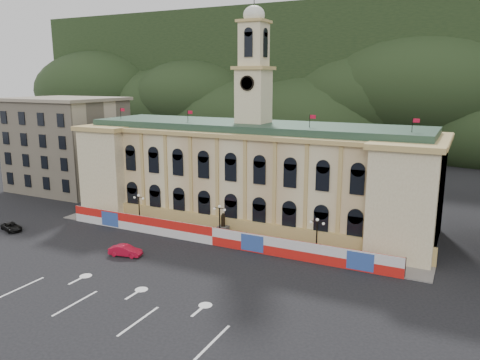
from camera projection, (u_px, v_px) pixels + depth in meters
The scene contains 13 objects.
ground at pixel (144, 288), 50.81m from camera, with size 260.00×260.00×0.00m, color black.
lane_markings at pixel (113, 307), 46.43m from camera, with size 26.00×10.00×0.02m, color white, non-canonical shape.
hill_ridge at pixel (374, 87), 153.38m from camera, with size 230.00×80.00×64.00m.
city_hall at pixel (252, 172), 73.32m from camera, with size 56.20×17.60×37.10m.
side_building_left at pixel (67, 144), 94.63m from camera, with size 21.00×17.00×18.60m.
hoarding_fence at pixel (213, 236), 63.70m from camera, with size 50.00×0.44×2.50m.
pavement at pixel (222, 238), 66.32m from camera, with size 56.00×5.50×0.16m, color slate.
statue at pixel (223, 230), 66.30m from camera, with size 1.40×1.40×3.72m.
lamp_left at pixel (139, 207), 71.13m from camera, with size 1.96×0.44×5.15m.
lamp_center at pixel (220, 219), 65.03m from camera, with size 1.96×0.44×5.15m.
lamp_right at pixel (317, 234), 58.93m from camera, with size 1.96×0.44×5.15m.
red_sedan at pixel (125, 251), 59.79m from camera, with size 4.48×2.28×1.41m, color #B10C25.
black_suv at pixel (12, 227), 69.82m from camera, with size 4.60×3.14×1.17m, color black.
Camera 1 is at (30.36, -37.58, 22.22)m, focal length 35.00 mm.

